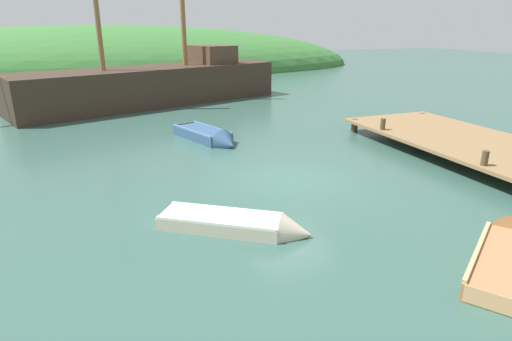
% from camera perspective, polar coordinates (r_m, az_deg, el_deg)
% --- Properties ---
extents(ground_plane, '(120.00, 120.00, 0.00)m').
position_cam_1_polar(ground_plane, '(13.39, 4.54, -1.09)').
color(ground_plane, '#33564C').
extents(dock, '(4.45, 9.75, 1.62)m').
position_cam_1_polar(dock, '(17.47, 26.38, 3.39)').
color(dock, olive).
rests_on(dock, ground).
extents(shore_hill, '(55.66, 19.82, 9.02)m').
position_cam_1_polar(shore_hill, '(47.45, -19.60, 12.32)').
color(shore_hill, '#387033').
rests_on(shore_hill, ground).
extents(sailing_ship, '(18.06, 8.78, 11.32)m').
position_cam_1_polar(sailing_ship, '(26.82, -13.34, 10.40)').
color(sailing_ship, '#38281E').
rests_on(sailing_ship, ground).
extents(rowboat_near_dock, '(3.59, 2.95, 1.13)m').
position_cam_1_polar(rowboat_near_dock, '(10.25, 30.78, -9.70)').
color(rowboat_near_dock, '#9E7047').
rests_on(rowboat_near_dock, ground).
extents(rowboat_center, '(2.19, 3.79, 1.04)m').
position_cam_1_polar(rowboat_center, '(17.73, -6.23, 4.34)').
color(rowboat_center, '#335175').
rests_on(rowboat_center, ground).
extents(rowboat_outer_right, '(3.46, 2.78, 0.88)m').
position_cam_1_polar(rowboat_outer_right, '(10.04, -1.71, -7.55)').
color(rowboat_outer_right, beige).
rests_on(rowboat_outer_right, ground).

